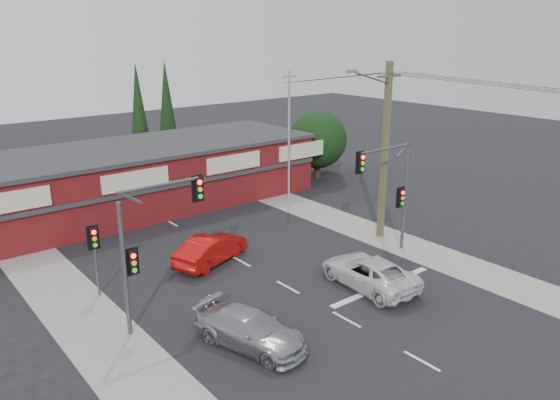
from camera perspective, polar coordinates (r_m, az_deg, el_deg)
ground at (r=25.15m, az=2.61°, el=-10.07°), size 120.00×120.00×0.00m
road_strip at (r=28.71m, az=-4.03°, el=-6.46°), size 14.00×70.00×0.01m
verge_left at (r=25.37m, az=-20.27°, el=-10.93°), size 3.00×70.00×0.02m
verge_right at (r=33.89m, az=7.85°, el=-2.77°), size 3.00×70.00×0.02m
stop_line at (r=26.47m, az=10.57°, el=-8.86°), size 6.50×0.35×0.01m
white_suv at (r=26.14m, az=9.28°, el=-7.44°), size 2.66×5.25×1.42m
silver_suv at (r=21.34m, az=-3.11°, el=-13.36°), size 3.12×5.05×1.37m
red_sedan at (r=28.53m, az=-7.23°, el=-5.11°), size 4.76×3.06×1.48m
lane_dashes at (r=24.67m, az=3.74°, el=-10.63°), size 0.12×36.16×0.01m
shop_building at (r=37.60m, az=-15.89°, el=2.13°), size 27.30×8.40×4.22m
tree_cluster at (r=44.49m, az=3.77°, el=6.06°), size 5.90×5.10×5.50m
conifer_near at (r=45.04m, az=-14.55°, el=9.02°), size 1.80×1.80×9.25m
conifer_far at (r=48.33m, az=-11.75°, el=9.74°), size 1.80×1.80×9.25m
traffic_mast_left at (r=21.87m, az=-13.61°, el=-3.61°), size 3.77×0.27×5.97m
traffic_mast_right at (r=29.02m, az=11.63°, el=1.75°), size 3.96×0.27×5.97m
pedestal_signal at (r=25.63m, az=-18.83°, el=-4.58°), size 0.55×0.27×3.38m
utility_pole at (r=31.04m, az=10.78°, el=5.56°), size 4.38×0.59×10.00m
steel_pole at (r=37.92m, az=0.95°, el=6.91°), size 1.20×0.16×9.00m
power_lines at (r=27.43m, az=20.17°, el=11.02°), size 2.01×29.00×1.22m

